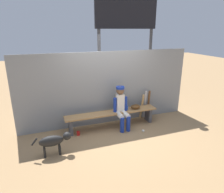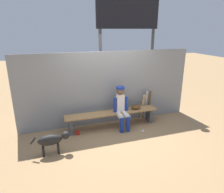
{
  "view_description": "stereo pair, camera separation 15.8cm",
  "coord_description": "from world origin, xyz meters",
  "views": [
    {
      "loc": [
        -1.8,
        -4.92,
        2.64
      ],
      "look_at": [
        0.0,
        0.0,
        0.91
      ],
      "focal_mm": 32.82,
      "sensor_mm": 36.0,
      "label": 1
    },
    {
      "loc": [
        -1.65,
        -4.97,
        2.64
      ],
      "look_at": [
        0.0,
        0.0,
        0.91
      ],
      "focal_mm": 32.82,
      "sensor_mm": 36.0,
      "label": 2
    }
  ],
  "objects": [
    {
      "name": "bat_aluminum_silver",
      "position": [
        1.16,
        0.25,
        0.44
      ],
      "size": [
        0.07,
        0.17,
        0.88
      ],
      "primitive_type": "cylinder",
      "rotation": [
        0.12,
        0.0,
        -0.04
      ],
      "color": "#B7B7BC",
      "rests_on": "ground_plane"
    },
    {
      "name": "ground_plane",
      "position": [
        0.0,
        0.0,
        0.0
      ],
      "size": [
        30.0,
        30.0,
        0.0
      ],
      "primitive_type": "plane",
      "color": "#9E7A51"
    },
    {
      "name": "bat_wood_tan",
      "position": [
        1.03,
        0.2,
        0.41
      ],
      "size": [
        0.09,
        0.25,
        0.81
      ],
      "primitive_type": "cylinder",
      "rotation": [
        0.23,
        0.0,
        -0.11
      ],
      "color": "tan",
      "rests_on": "ground_plane"
    },
    {
      "name": "player_seated",
      "position": [
        0.24,
        -0.11,
        0.63
      ],
      "size": [
        0.41,
        0.55,
        1.16
      ],
      "color": "silver",
      "rests_on": "ground_plane"
    },
    {
      "name": "bat_wood_dark",
      "position": [
        1.27,
        0.22,
        0.44
      ],
      "size": [
        0.09,
        0.18,
        0.88
      ],
      "primitive_type": "cylinder",
      "rotation": [
        0.12,
        0.0,
        -0.18
      ],
      "color": "brown",
      "rests_on": "ground_plane"
    },
    {
      "name": "baseball",
      "position": [
        0.68,
        -0.59,
        0.04
      ],
      "size": [
        0.07,
        0.07,
        0.07
      ],
      "primitive_type": "sphere",
      "color": "white",
      "rests_on": "ground_plane"
    },
    {
      "name": "scoreboard",
      "position": [
        1.02,
        1.3,
        2.73
      ],
      "size": [
        2.32,
        0.27,
        3.85
      ],
      "color": "#3F3F42",
      "rests_on": "ground_plane"
    },
    {
      "name": "cup_on_ground",
      "position": [
        -0.99,
        -0.15,
        0.06
      ],
      "size": [
        0.08,
        0.08,
        0.11
      ],
      "primitive_type": "cylinder",
      "color": "red",
      "rests_on": "ground_plane"
    },
    {
      "name": "dog",
      "position": [
        -1.64,
        -0.82,
        0.34
      ],
      "size": [
        0.84,
        0.2,
        0.49
      ],
      "color": "black",
      "rests_on": "ground_plane"
    },
    {
      "name": "baseball_glove",
      "position": [
        0.72,
        0.0,
        0.52
      ],
      "size": [
        0.28,
        0.2,
        0.12
      ],
      "primitive_type": "ellipsoid",
      "color": "#593819",
      "rests_on": "dugout_bench"
    },
    {
      "name": "dugout_bench",
      "position": [
        0.0,
        0.0,
        0.36
      ],
      "size": [
        2.61,
        0.36,
        0.46
      ],
      "color": "#AD7F4C",
      "rests_on": "ground_plane"
    },
    {
      "name": "cup_on_bench",
      "position": [
        0.45,
        0.02,
        0.51
      ],
      "size": [
        0.08,
        0.08,
        0.11
      ],
      "primitive_type": "cylinder",
      "color": "#1E47AD",
      "rests_on": "dugout_bench"
    },
    {
      "name": "chainlink_fence",
      "position": [
        0.0,
        0.36,
        1.04
      ],
      "size": [
        5.0,
        0.03,
        2.07
      ],
      "primitive_type": "cube",
      "color": "gray",
      "rests_on": "ground_plane"
    }
  ]
}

